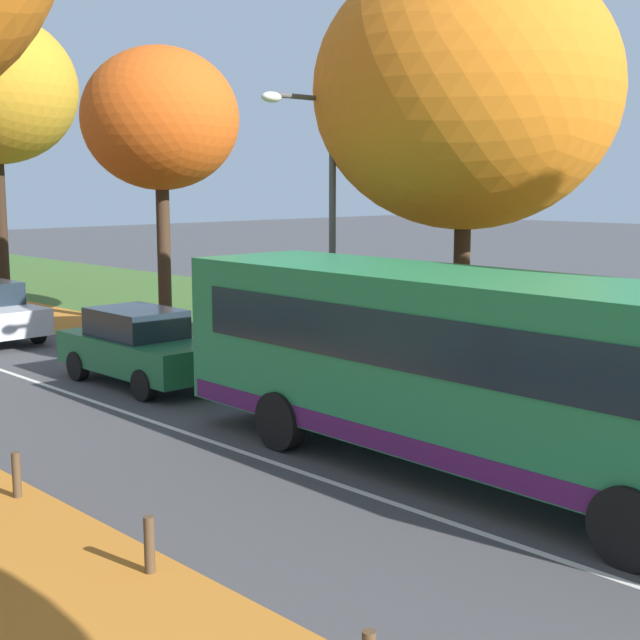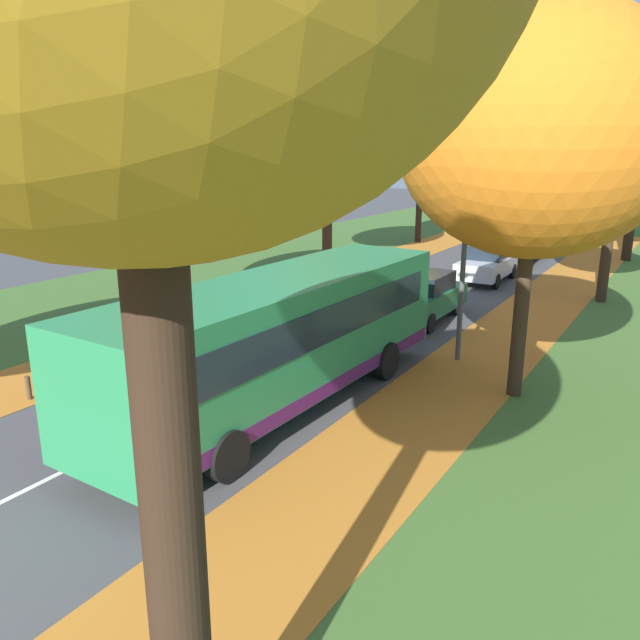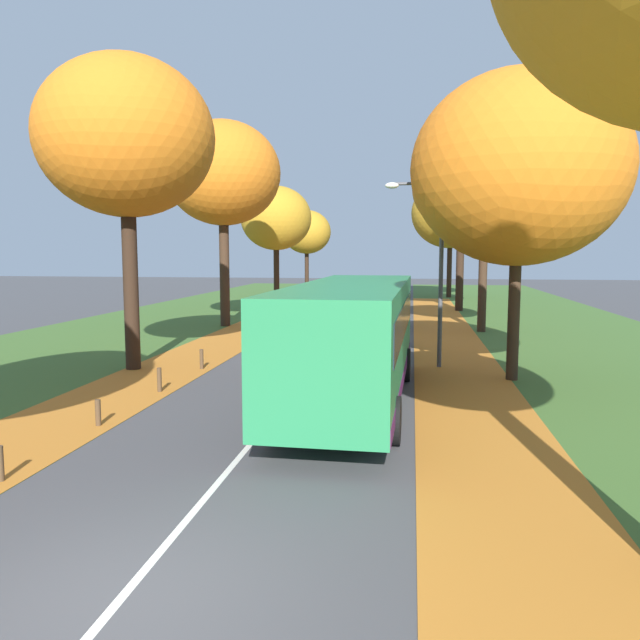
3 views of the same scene
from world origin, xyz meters
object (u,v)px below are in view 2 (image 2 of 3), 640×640
Objects in this scene: bollard_fifth at (216,322)px; bollard_fourth at (137,349)px; tree_right_mid at (621,137)px; car_blue_third_in_line at (521,246)px; bus at (280,335)px; car_white_fourth_in_line at (554,231)px; car_green_lead at (423,297)px; tree_left_distant at (483,152)px; tree_right_near at (537,131)px; bollard_third at (29,388)px; car_silver_following at (488,263)px; tree_left_near at (145,96)px; tree_left_far at (422,144)px; streetlamp_right at (454,225)px; tree_left_mid at (328,106)px.

bollard_fourth is at bearing -90.55° from bollard_fifth.
tree_right_mid is 1.92× the size of car_blue_third_in_line.
bollard_fourth is at bearing -103.24° from car_blue_third_in_line.
bus is 28.44m from car_white_fourth_in_line.
car_green_lead is at bearing 43.46° from bollard_fifth.
tree_left_distant reaches higher than car_green_lead.
tree_left_distant is 0.81× the size of tree_right_near.
bollard_fourth reaches higher than bollard_third.
car_white_fourth_in_line is at bearing 100.01° from tree_right_near.
car_silver_following is (5.00, 12.26, 0.49)m from bollard_fifth.
bollard_fourth is at bearing -54.42° from tree_left_near.
tree_left_far reaches higher than bus.
tree_left_distant reaches higher than streetlamp_right.
tree_right_mid is at bearing 47.78° from bollard_fifth.
bollard_fifth is 0.11× the size of streetlamp_right.
bollard_third is 12.53m from car_green_lead.
car_blue_third_in_line is (-2.24, 16.51, -2.92)m from streetlamp_right.
tree_left_far is 0.98× the size of tree_right_mid.
bus is (5.24, 2.86, 1.41)m from bollard_third.
car_blue_third_in_line is at bearing -91.70° from car_white_fourth_in_line.
car_green_lead is (7.25, 5.13, -6.42)m from tree_left_near.
tree_left_near is at bearing -111.34° from car_blue_third_in_line.
tree_left_near is 21.92m from tree_left_far.
tree_right_mid is at bearing 55.06° from bollard_fourth.
bollard_fourth is 21.85m from car_blue_third_in_line.
bus reaches higher than car_blue_third_in_line.
tree_left_near is 7.25m from bollard_fifth.
bollard_fourth is 9.61m from car_green_lead.
bollard_fifth is at bearing 178.40° from tree_right_near.
tree_left_far is 0.77× the size of bus.
streetlamp_right is (9.41, -31.69, -1.59)m from tree_left_distant.
tree_left_mid reaches higher than tree_right_mid.
car_white_fourth_in_line is (-4.71, 13.79, -5.27)m from tree_right_mid.
tree_right_mid reaches higher than bollard_fourth.
bus is (5.20, -3.75, 1.38)m from bollard_fifth.
tree_left_far is at bearing 115.26° from streetlamp_right.
car_white_fourth_in_line is (7.37, -8.47, -4.52)m from tree_left_distant.
bollard_fifth is (2.20, -33.15, -5.01)m from tree_left_distant.
car_green_lead is at bearing -89.51° from car_blue_third_in_line.
car_green_lead is 0.98× the size of car_white_fourth_in_line.
tree_right_near is 2.10× the size of car_green_lead.
bus is at bearing -107.73° from tree_right_mid.
tree_right_near is 8.59m from car_green_lead.
car_white_fourth_in_line is (0.20, 6.72, 0.00)m from car_blue_third_in_line.
bus is 2.45× the size of car_white_fourth_in_line.
tree_left_mid reaches higher than car_white_fourth_in_line.
tree_right_near reaches higher than bus.
tree_right_near reaches higher than bollard_third.
tree_left_near is 15.83m from car_silver_following.
tree_left_distant is 29.60m from car_green_lead.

